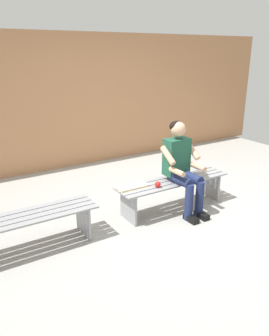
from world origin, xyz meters
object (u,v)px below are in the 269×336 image
Objects in this scene: apple at (158,184)px; bench_near at (173,187)px; person_seated at (182,164)px; book_open at (133,187)px; bench_far at (22,225)px.

bench_near is at bearing -162.64° from apple.
person_seated reaches higher than apple.
book_open is (0.28, -0.16, -0.03)m from apple.
bench_near is 1.01× the size of bench_far.
book_open is at bearing -13.15° from person_seated.
bench_far is (2.04, -0.00, -0.00)m from bench_near.
book_open reaches higher than bench_near.
bench_near is 2.04m from bench_far.
bench_near is 0.36m from person_seated.
apple is (0.33, 0.10, 0.14)m from bench_near.
bench_far is at bearing -0.00° from bench_near.
bench_far is 2.13m from person_seated.
person_seated reaches higher than bench_near.
person_seated is 0.44m from apple.
book_open is at bearing -30.13° from apple.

